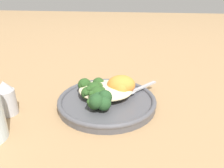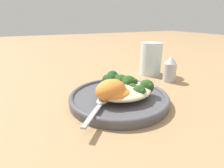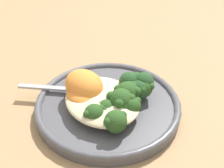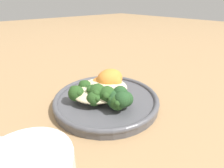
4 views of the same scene
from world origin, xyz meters
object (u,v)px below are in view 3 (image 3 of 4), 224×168
Objects in this scene: sweet_potato_chunk_0 at (84,85)px; broccoli_stalk_5 at (124,93)px; sweet_potato_chunk_1 at (82,96)px; quinoa_mound at (105,100)px; kale_tuft at (136,85)px; broccoli_stalk_3 at (118,100)px; broccoli_stalk_0 at (95,111)px; broccoli_stalk_2 at (111,113)px; broccoli_stalk_4 at (121,102)px; sweet_potato_chunk_2 at (90,86)px; broccoli_stalk_1 at (105,104)px; spoon at (67,88)px; broccoli_stalk_6 at (135,89)px; plate at (108,107)px.

broccoli_stalk_5 is at bearing 45.10° from sweet_potato_chunk_0.
quinoa_mound is at bearing 46.96° from sweet_potato_chunk_1.
sweet_potato_chunk_0 reaches higher than kale_tuft.
broccoli_stalk_0 is at bearing -100.09° from broccoli_stalk_3.
broccoli_stalk_0 is at bearing -115.17° from broccoli_stalk_2.
kale_tuft is at bearing 95.86° from broccoli_stalk_4.
sweet_potato_chunk_2 reaches higher than broccoli_stalk_0.
spoon is (-0.08, -0.03, -0.01)m from broccoli_stalk_1.
sweet_potato_chunk_2 is (-0.07, 0.00, 0.01)m from broccoli_stalk_2.
broccoli_stalk_3 is 1.81× the size of sweet_potato_chunk_2.
quinoa_mound is 1.75× the size of broccoli_stalk_0.
broccoli_stalk_1 is 0.94× the size of broccoli_stalk_3.
kale_tuft is (-0.01, 0.09, 0.00)m from broccoli_stalk_0.
broccoli_stalk_6 is at bearing 96.78° from broccoli_stalk_3.
quinoa_mound is at bearing 168.81° from broccoli_stalk_1.
broccoli_stalk_5 is at bearing 39.90° from sweet_potato_chunk_2.
sweet_potato_chunk_1 reaches higher than quinoa_mound.
plate is 0.04m from broccoli_stalk_3.
broccoli_stalk_5 is 0.07m from sweet_potato_chunk_0.
broccoli_stalk_1 is 0.04m from broccoli_stalk_5.
broccoli_stalk_3 reaches higher than broccoli_stalk_2.
kale_tuft is at bearing 87.42° from quinoa_mound.
sweet_potato_chunk_0 is (-0.04, -0.07, 0.01)m from broccoli_stalk_6.
broccoli_stalk_2 is (0.03, -0.01, 0.00)m from quinoa_mound.
broccoli_stalk_2 is at bearing -16.86° from quinoa_mound.
plate is at bearing 61.43° from sweet_potato_chunk_1.
broccoli_stalk_1 is 0.04m from sweet_potato_chunk_2.
broccoli_stalk_5 is 0.03m from kale_tuft.
quinoa_mound is 2.29× the size of kale_tuft.
kale_tuft is (0.00, 0.06, 0.01)m from quinoa_mound.
broccoli_stalk_6 is at bearing 56.08° from sweet_potato_chunk_2.
broccoli_stalk_2 reaches higher than sweet_potato_chunk_1.
spoon is (-0.03, -0.02, -0.02)m from sweet_potato_chunk_0.
sweet_potato_chunk_0 is at bearing -105.09° from sweet_potato_chunk_2.
spoon is at bearing -155.82° from quinoa_mound.
broccoli_stalk_4 is 0.07m from sweet_potato_chunk_0.
quinoa_mound is 1.65× the size of broccoli_stalk_1.
broccoli_stalk_4 is at bearing 31.45° from sweet_potato_chunk_0.
broccoli_stalk_6 is 1.18× the size of sweet_potato_chunk_0.
plate is 0.05m from broccoli_stalk_0.
sweet_potato_chunk_1 is at bearing -65.98° from sweet_potato_chunk_2.
plate is 2.99× the size of broccoli_stalk_1.
broccoli_stalk_5 is (0.00, 0.04, 0.01)m from broccoli_stalk_1.
broccoli_stalk_3 is at bearing -111.89° from broccoli_stalk_4.
broccoli_stalk_1 is (0.01, -0.01, -0.00)m from quinoa_mound.
broccoli_stalk_5 is at bearing 59.45° from sweet_potato_chunk_1.
sweet_potato_chunk_0 is 0.02m from sweet_potato_chunk_1.
sweet_potato_chunk_1 is (-0.06, -0.02, 0.00)m from broccoli_stalk_2.
broccoli_stalk_3 reaches higher than plate.
spoon is at bearing -164.72° from broccoli_stalk_4.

